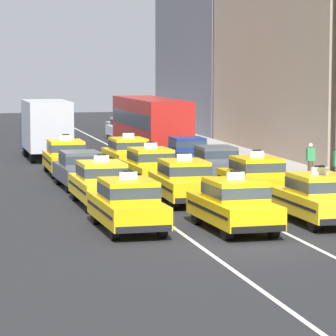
% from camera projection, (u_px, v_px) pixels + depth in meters
% --- Properties ---
extents(ground_plane, '(160.00, 160.00, 0.00)m').
position_uv_depth(ground_plane, '(253.00, 245.00, 28.97)').
color(ground_plane, '#232326').
extents(lane_stripe_left_center, '(0.14, 80.00, 0.01)m').
position_uv_depth(lane_stripe_left_center, '(97.00, 173.00, 48.02)').
color(lane_stripe_left_center, silver).
rests_on(lane_stripe_left_center, ground).
extents(lane_stripe_center_right, '(0.14, 80.00, 0.01)m').
position_uv_depth(lane_stripe_center_right, '(161.00, 171.00, 48.72)').
color(lane_stripe_center_right, silver).
rests_on(lane_stripe_center_right, ground).
extents(sidewalk_curb, '(4.00, 90.00, 0.15)m').
position_uv_depth(sidewalk_curb, '(304.00, 178.00, 45.09)').
color(sidewalk_curb, '#9E9993').
rests_on(sidewalk_curb, ground).
extents(taxi_left_nearest, '(1.97, 4.62, 1.96)m').
position_uv_depth(taxi_left_nearest, '(128.00, 204.00, 31.22)').
color(taxi_left_nearest, black).
rests_on(taxi_left_nearest, ground).
extents(taxi_left_second, '(1.92, 4.60, 1.96)m').
position_uv_depth(taxi_left_second, '(101.00, 182.00, 36.81)').
color(taxi_left_second, black).
rests_on(taxi_left_second, ground).
extents(sedan_left_third, '(1.94, 4.37, 1.58)m').
position_uv_depth(sedan_left_third, '(80.00, 168.00, 42.07)').
color(sedan_left_third, black).
rests_on(sedan_left_third, ground).
extents(taxi_left_fourth, '(1.84, 4.57, 1.96)m').
position_uv_depth(taxi_left_fourth, '(66.00, 156.00, 47.10)').
color(taxi_left_fourth, black).
rests_on(taxi_left_fourth, ground).
extents(box_truck_left_fifth, '(2.38, 6.99, 3.27)m').
position_uv_depth(box_truck_left_fifth, '(45.00, 127.00, 55.02)').
color(box_truck_left_fifth, black).
rests_on(box_truck_left_fifth, ground).
extents(taxi_center_nearest, '(2.02, 4.64, 1.96)m').
position_uv_depth(taxi_center_nearest, '(234.00, 204.00, 31.20)').
color(taxi_center_nearest, black).
rests_on(taxi_center_nearest, ground).
extents(taxi_center_second, '(1.84, 4.57, 1.96)m').
position_uv_depth(taxi_center_second, '(184.00, 181.00, 37.41)').
color(taxi_center_second, black).
rests_on(taxi_center_second, ground).
extents(taxi_center_third, '(2.03, 4.64, 1.96)m').
position_uv_depth(taxi_center_third, '(150.00, 166.00, 42.67)').
color(taxi_center_third, black).
rests_on(taxi_center_third, ground).
extents(taxi_center_fourth, '(1.95, 4.61, 1.96)m').
position_uv_depth(taxi_center_fourth, '(128.00, 154.00, 48.60)').
color(taxi_center_fourth, black).
rests_on(taxi_center_fourth, ground).
extents(taxi_right_nearest, '(1.92, 4.60, 1.96)m').
position_uv_depth(taxi_right_nearest, '(318.00, 197.00, 32.67)').
color(taxi_right_nearest, black).
rests_on(taxi_right_nearest, ground).
extents(taxi_right_second, '(1.93, 4.60, 1.96)m').
position_uv_depth(taxi_right_second, '(256.00, 177.00, 38.61)').
color(taxi_right_second, black).
rests_on(taxi_right_second, ground).
extents(sedan_right_third, '(1.77, 4.30, 1.58)m').
position_uv_depth(sedan_right_third, '(216.00, 162.00, 44.66)').
color(sedan_right_third, black).
rests_on(sedan_right_third, ground).
extents(sedan_right_fourth, '(1.80, 4.32, 1.58)m').
position_uv_depth(sedan_right_fourth, '(187.00, 152.00, 50.10)').
color(sedan_right_fourth, black).
rests_on(sedan_right_fourth, ground).
extents(bus_right_fifth, '(2.75, 11.25, 3.22)m').
position_uv_depth(bus_right_fifth, '(150.00, 122.00, 59.39)').
color(bus_right_fifth, black).
rests_on(bus_right_fifth, ground).
extents(sedan_right_sixth, '(1.90, 4.36, 1.58)m').
position_uv_depth(sedan_right_sixth, '(124.00, 128.00, 68.26)').
color(sedan_right_sixth, black).
rests_on(sedan_right_sixth, ground).
extents(pedestrian_mid_block, '(0.36, 0.24, 1.65)m').
position_uv_depth(pedestrian_mid_block, '(310.00, 161.00, 43.71)').
color(pedestrian_mid_block, '#473828').
rests_on(pedestrian_mid_block, sidewalk_curb).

